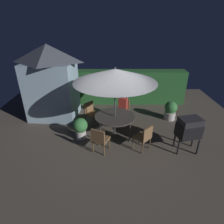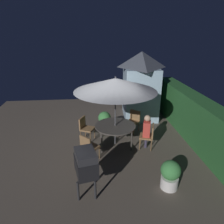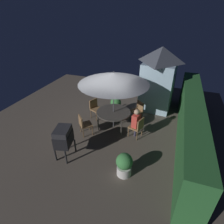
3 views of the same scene
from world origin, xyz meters
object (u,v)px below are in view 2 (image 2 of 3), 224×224
patio_umbrella (115,85)px  potted_plant_by_shed (105,120)px  bbq_grill (86,164)px  person_in_red (147,128)px  garden_shed (141,85)px  chair_far_side (133,120)px  potted_plant_by_grill (170,174)px  chair_toward_house (88,146)px  chair_toward_hedge (85,127)px  chair_near_shed (149,135)px  patio_table (115,127)px

patio_umbrella → potted_plant_by_shed: (-1.23, -0.31, -1.80)m
bbq_grill → person_in_red: size_ratio=0.95×
garden_shed → chair_far_side: size_ratio=3.43×
chair_far_side → potted_plant_by_grill: chair_far_side is taller
chair_toward_house → potted_plant_by_shed: bearing=163.4°
potted_plant_by_shed → chair_toward_house: bearing=-16.6°
patio_umbrella → bbq_grill: (2.32, -1.00, -1.42)m
garden_shed → chair_toward_hedge: 3.52m
garden_shed → potted_plant_by_grill: garden_shed is taller
potted_plant_by_shed → chair_toward_hedge: bearing=-46.3°
chair_near_shed → person_in_red: size_ratio=0.71×
patio_umbrella → chair_near_shed: (0.38, 1.15, -1.75)m
chair_far_side → potted_plant_by_grill: (3.39, 0.32, -0.09)m
chair_near_shed → chair_toward_house: bearing=-75.2°
chair_far_side → garden_shed: bearing=159.4°
patio_table → chair_toward_house: bearing=-45.7°
person_in_red → chair_far_side: bearing=-171.3°
patio_umbrella → chair_near_shed: bearing=71.9°
patio_umbrella → potted_plant_by_grill: 3.26m
bbq_grill → person_in_red: 2.86m
bbq_grill → garden_shed: bearing=153.3°
chair_near_shed → person_in_red: 0.28m
bbq_grill → chair_toward_hedge: (-2.81, -0.09, -0.33)m
patio_table → potted_plant_by_shed: potted_plant_by_shed is taller
patio_umbrella → person_in_red: (0.35, 1.07, -1.48)m
garden_shed → potted_plant_by_grill: (5.05, -0.30, -1.15)m
potted_plant_by_grill → chair_far_side: bearing=-174.6°
person_in_red → garden_shed: bearing=172.0°
chair_toward_house → chair_far_side: bearing=136.2°
patio_umbrella → potted_plant_by_grill: size_ratio=3.44×
person_in_red → potted_plant_by_grill: bearing=3.2°
potted_plant_by_grill → person_in_red: bearing=-176.8°
patio_table → chair_toward_hedge: bearing=-114.3°
chair_near_shed → potted_plant_by_grill: 2.04m
patio_table → chair_near_shed: (0.38, 1.15, -0.19)m
patio_umbrella → chair_near_shed: patio_umbrella is taller
chair_toward_house → chair_toward_hedge: bearing=-174.8°
bbq_grill → chair_toward_house: 1.42m
potted_plant_by_shed → chair_far_side: bearing=77.4°
bbq_grill → potted_plant_by_grill: bearing=87.6°
garden_shed → potted_plant_by_grill: 5.19m
garden_shed → chair_near_shed: 3.21m
chair_near_shed → chair_toward_hedge: bearing=-111.2°
patio_table → chair_toward_house: size_ratio=1.63×
bbq_grill → chair_toward_house: size_ratio=1.33×
chair_toward_hedge → potted_plant_by_grill: chair_toward_hedge is taller
chair_near_shed → chair_far_side: same height
patio_table → potted_plant_by_grill: (2.41, 1.19, -0.29)m
chair_toward_hedge → person_in_red: 2.33m
garden_shed → patio_umbrella: garden_shed is taller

